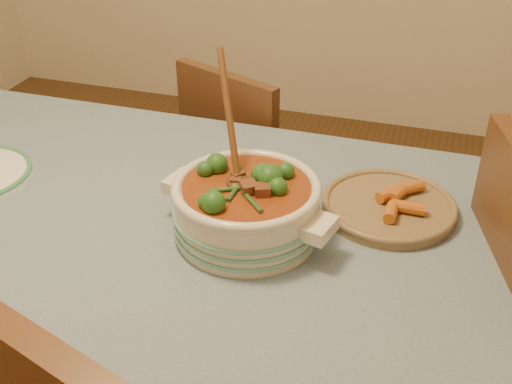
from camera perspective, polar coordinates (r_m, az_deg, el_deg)
dining_table at (r=1.55m, az=-9.32°, el=-5.15°), size 1.68×1.08×0.76m
stew_casserole at (r=1.39m, az=-0.86°, el=-1.04°), size 0.41×0.38×0.38m
condiment_bowl at (r=1.61m, az=-2.84°, el=1.91°), size 0.10×0.10×0.05m
fried_plate at (r=1.52m, az=11.73°, el=-1.07°), size 0.41×0.41×0.05m
chair_far at (r=2.24m, az=-0.75°, el=2.43°), size 0.52×0.52×0.85m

